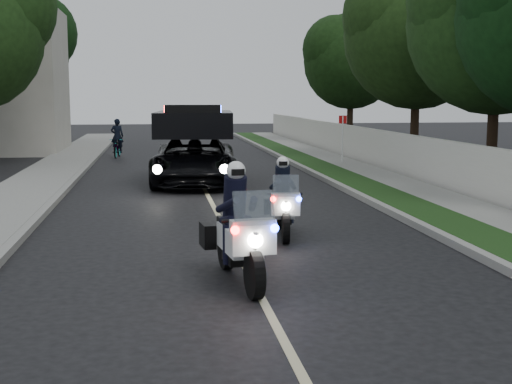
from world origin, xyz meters
TOP-DOWN VIEW (x-y plane):
  - ground at (0.00, 0.00)m, footprint 120.00×120.00m
  - curb_right at (4.10, 10.00)m, footprint 0.20×60.00m
  - grass_verge at (4.80, 10.00)m, footprint 1.20×60.00m
  - sidewalk_right at (6.10, 10.00)m, footprint 1.40×60.00m
  - property_wall at (7.10, 10.00)m, footprint 0.22×60.00m
  - curb_left at (-4.10, 10.00)m, footprint 0.20×60.00m
  - sidewalk_left at (-5.20, 10.00)m, footprint 2.00×60.00m
  - lane_marking at (0.00, 10.00)m, footprint 0.12×50.00m
  - police_moto_left at (-0.22, 0.31)m, footprint 1.02×2.24m
  - police_moto_right at (1.09, 3.73)m, footprint 0.88×1.95m
  - police_suv at (-0.22, 12.32)m, footprint 3.04×5.78m
  - bicycle at (-3.19, 22.50)m, footprint 0.72×1.68m
  - cyclist at (-3.19, 22.50)m, footprint 0.57×0.39m
  - sign_post at (6.00, 17.33)m, footprint 0.34×0.34m
  - tree_right_b at (9.86, 12.33)m, footprint 6.48×6.48m
  - tree_right_d at (9.48, 18.54)m, footprint 6.81×6.81m
  - tree_right_e at (9.99, 30.38)m, footprint 5.78×5.78m
  - tree_left_far at (-9.23, 31.38)m, footprint 7.59×7.59m

SIDE VIEW (x-z plane):
  - ground at x=0.00m, z-range 0.00..0.00m
  - police_moto_left at x=-0.22m, z-range -0.92..0.92m
  - police_moto_right at x=1.09m, z-range -0.80..0.80m
  - police_suv at x=-0.22m, z-range -1.36..1.36m
  - bicycle at x=-3.19m, z-range -0.43..0.43m
  - cyclist at x=-3.19m, z-range -0.78..0.78m
  - sign_post at x=6.00m, z-range -1.04..1.04m
  - tree_right_b at x=9.86m, z-range -4.98..4.98m
  - tree_right_d at x=9.48m, z-range -5.14..5.14m
  - tree_right_e at x=9.99m, z-range -4.65..4.65m
  - tree_left_far at x=-9.23m, z-range -5.07..5.07m
  - lane_marking at x=0.00m, z-range 0.00..0.01m
  - curb_right at x=4.10m, z-range 0.00..0.15m
  - curb_left at x=-4.10m, z-range 0.00..0.15m
  - grass_verge at x=4.80m, z-range 0.00..0.16m
  - sidewalk_right at x=6.10m, z-range 0.00..0.16m
  - sidewalk_left at x=-5.20m, z-range 0.00..0.16m
  - property_wall at x=7.10m, z-range 0.00..1.50m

